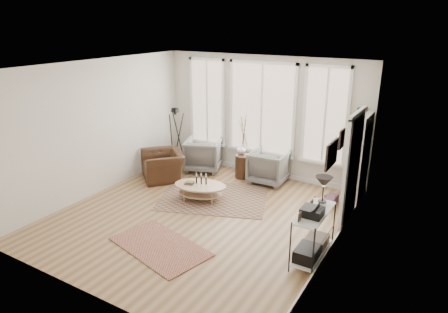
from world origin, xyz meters
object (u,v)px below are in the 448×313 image
Objects in this scene: bookcase at (358,159)px; side_table at (243,147)px; accent_chair at (163,165)px; low_shelf at (314,230)px; armchair_right at (269,167)px; armchair_left at (203,155)px; coffee_table at (200,188)px.

side_table is at bearing 179.79° from bookcase.
bookcase is 2.01× the size of accent_chair.
armchair_right is (-1.95, 2.58, -0.13)m from low_shelf.
bookcase reaches higher than armchair_left.
bookcase is at bearing 29.42° from coffee_table.
armchair_left is 1.18m from side_table.
coffee_table is (-2.84, -1.60, -0.68)m from bookcase.
low_shelf is 4.48m from armchair_left.
bookcase is 2.56m from low_shelf.
low_shelf is 3.64m from side_table.
side_table is at bearing 83.71° from coffee_table.
armchair_right is 2.55m from accent_chair.
coffee_table is 1.70m from side_table.
coffee_table is at bearing -96.29° from side_table.
coffee_table is at bearing -150.58° from bookcase.
armchair_right is at bearing 65.90° from accent_chair.
coffee_table is at bearing 60.67° from armchair_right.
bookcase reaches higher than side_table.
bookcase is 2.67m from side_table.
armchair_left is at bearing -179.40° from bookcase.
armchair_right is at bearing 127.08° from low_shelf.
armchair_left is at bearing 102.83° from accent_chair.
armchair_right is at bearing 178.42° from bookcase.
low_shelf is at bearing -44.12° from side_table.
bookcase is 2.08m from armchair_right.
accent_chair is (-4.26, 1.49, -0.18)m from low_shelf.
armchair_left is 1.79m from armchair_right.
low_shelf reaches higher than armchair_left.
coffee_table is 1.86m from armchair_right.
side_table reaches higher than coffee_table.
accent_chair is (-4.31, -1.03, -0.62)m from bookcase.
accent_chair is at bearing -147.77° from side_table.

